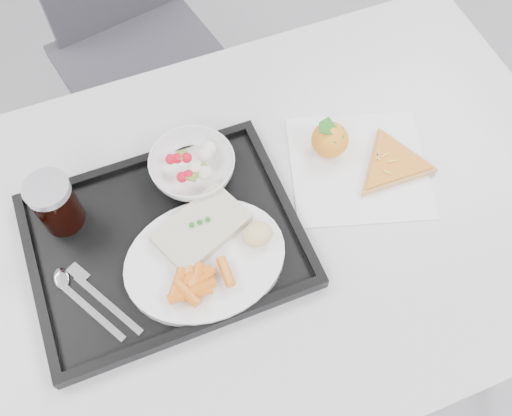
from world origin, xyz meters
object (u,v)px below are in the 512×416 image
(tray, at_px, (165,241))
(tangerine, at_px, (330,140))
(dinner_plate, at_px, (205,260))
(cola_glass, at_px, (55,203))
(chair, at_px, (132,24))
(table, at_px, (262,233))
(salad_bowl, at_px, (193,167))
(pizza_slice, at_px, (392,164))

(tray, distance_m, tangerine, 0.35)
(dinner_plate, distance_m, cola_glass, 0.27)
(cola_glass, bearing_deg, chair, 68.49)
(table, distance_m, salad_bowl, 0.18)
(salad_bowl, bearing_deg, pizza_slice, -17.68)
(dinner_plate, height_order, salad_bowl, salad_bowl)
(tray, relative_size, tangerine, 5.57)
(table, relative_size, dinner_plate, 4.44)
(tangerine, height_order, pizza_slice, tangerine)
(tray, height_order, dinner_plate, dinner_plate)
(salad_bowl, distance_m, cola_glass, 0.24)
(pizza_slice, bearing_deg, tangerine, 140.84)
(table, distance_m, tray, 0.19)
(tangerine, bearing_deg, tray, -167.96)
(salad_bowl, relative_size, cola_glass, 1.41)
(tray, xyz_separation_m, salad_bowl, (0.09, 0.11, 0.03))
(table, xyz_separation_m, tray, (-0.17, 0.01, 0.08))
(table, xyz_separation_m, chair, (-0.06, 0.78, -0.15))
(tray, bearing_deg, dinner_plate, -52.02)
(salad_bowl, xyz_separation_m, tangerine, (0.25, -0.03, -0.00))
(chair, bearing_deg, table, -85.36)
(dinner_plate, bearing_deg, table, 23.06)
(tray, relative_size, pizza_slice, 1.85)
(tray, bearing_deg, tangerine, 12.04)
(table, xyz_separation_m, cola_glass, (-0.32, 0.11, 0.14))
(tangerine, bearing_deg, table, -152.96)
(dinner_plate, bearing_deg, salad_bowl, 77.83)
(pizza_slice, bearing_deg, tray, 179.49)
(cola_glass, distance_m, tangerine, 0.49)
(salad_bowl, height_order, pizza_slice, salad_bowl)
(chair, xyz_separation_m, cola_glass, (-0.26, -0.66, 0.28))
(tangerine, bearing_deg, cola_glass, 176.56)
(tray, xyz_separation_m, tangerine, (0.34, 0.07, 0.03))
(salad_bowl, bearing_deg, dinner_plate, -102.17)
(chair, height_order, dinner_plate, chair)
(salad_bowl, height_order, cola_glass, cola_glass)
(table, bearing_deg, tray, 176.02)
(table, bearing_deg, salad_bowl, 126.18)
(cola_glass, relative_size, pizza_slice, 0.45)
(table, bearing_deg, dinner_plate, -156.94)
(tangerine, xyz_separation_m, pizza_slice, (0.09, -0.08, -0.02))
(tray, height_order, cola_glass, cola_glass)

